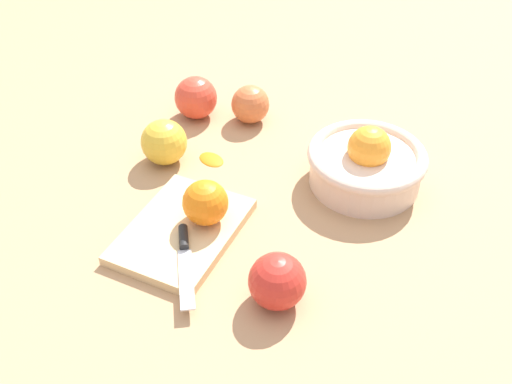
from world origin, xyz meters
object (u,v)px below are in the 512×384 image
Objects in this scene: apple_front_left_2 at (164,142)px; cutting_board at (182,231)px; apple_back_right at (277,281)px; knife at (185,254)px; apple_front_left_3 at (196,98)px; apple_front_left at (250,104)px; bowl at (366,163)px; orange_on_board at (205,203)px.

cutting_board is at bearing 48.90° from apple_front_left_2.
apple_front_left_2 reaches higher than apple_back_right.
apple_front_left_3 reaches higher than knife.
apple_front_left is 0.20m from apple_front_left_2.
apple_front_left_2 reaches higher than cutting_board.
knife is 0.15m from apple_back_right.
bowl is 0.27m from apple_front_left.
bowl is at bearing 148.01° from cutting_board.
bowl is 0.35m from knife.
orange_on_board is at bearing 22.58° from apple_front_left.
cutting_board is 0.06m from knife.
apple_front_left is at bearing -140.11° from apple_back_right.
bowl reaches higher than apple_front_left_3.
orange_on_board is 0.18m from apple_back_right.
knife is at bearing 15.98° from orange_on_board.
bowl reaches higher than apple_back_right.
apple_front_left is 0.89× the size of apple_front_left_3.
apple_back_right reaches higher than apple_front_left.
orange_on_board is at bearing 60.87° from apple_front_left_2.
apple_front_left_3 is (-0.27, -0.20, 0.03)m from cutting_board.
apple_back_right is at bearing 70.86° from orange_on_board.
knife is 1.57× the size of apple_back_right.
cutting_board is at bearing -31.99° from bowl.
apple_back_right reaches higher than knife.
cutting_board is 0.20m from apple_back_right.
apple_front_left is 0.45m from apple_back_right.
apple_back_right is (0.02, 0.19, 0.03)m from cutting_board.
orange_on_board reaches higher than apple_front_left_3.
apple_front_left is at bearing 115.91° from apple_front_left_3.
apple_front_left_3 is 1.04× the size of apple_back_right.
apple_front_left_3 reaches higher than apple_back_right.
orange_on_board is at bearing 41.99° from apple_front_left_3.
apple_front_left_2 is 0.98× the size of apple_front_left_3.
apple_front_left_2 is at bearing -119.13° from orange_on_board.
orange_on_board is 0.09m from knife.
bowl reaches higher than apple_front_left_2.
apple_front_left_2 is at bearing -14.39° from apple_front_left.
apple_back_right is at bearing 82.77° from cutting_board.
apple_front_left_2 reaches higher than apple_front_left.
orange_on_board reaches higher than apple_front_left_2.
apple_back_right is (0.06, 0.17, -0.01)m from orange_on_board.
knife is at bearing -81.95° from apple_back_right.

